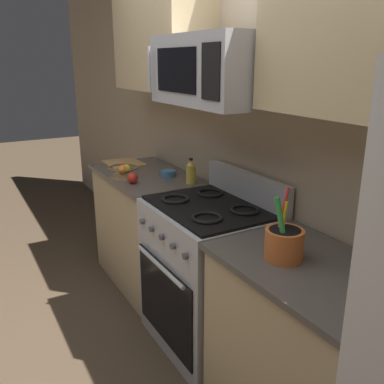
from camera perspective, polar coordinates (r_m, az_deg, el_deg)
The scene contains 14 objects.
ground_plane at distance 2.68m, azimuth -11.07°, elevation -23.32°, with size 16.00×16.00×0.00m, color #473828.
wall_back at distance 2.56m, azimuth 9.47°, elevation 7.47°, with size 8.00×0.10×2.60m, color tan.
counter_left at distance 3.36m, azimuth -5.98°, elevation -4.96°, with size 1.02×0.60×0.91m.
range_oven at distance 2.63m, azimuth 2.22°, elevation -11.14°, with size 0.76×0.64×1.09m.
counter_right at distance 2.11m, azimuth 14.95°, elevation -20.60°, with size 0.87×0.60×0.91m.
microwave at distance 2.33m, azimuth 3.14°, elevation 16.26°, with size 0.77×0.44×0.36m.
upper_cabinets_left at distance 3.18m, azimuth -4.26°, elevation 19.58°, with size 1.01×0.34×0.66m.
upper_cabinets_right at distance 1.79m, azimuth 22.44°, elevation 20.01°, with size 0.86×0.34×0.66m.
utensil_crock at distance 1.86m, azimuth 12.42°, elevation -6.77°, with size 0.17×0.17×0.31m.
fruit_basket at distance 3.14m, azimuth -9.32°, elevation 2.86°, with size 0.22×0.22×0.10m.
apple_loose at distance 2.96m, azimuth -8.10°, elevation 1.88°, with size 0.08×0.08×0.08m, color red.
cutting_board at distance 3.52m, azimuth -9.28°, elevation 3.86°, with size 0.32×0.28×0.02m, color tan.
bottle_oil at distance 2.92m, azimuth -0.15°, elevation 2.73°, with size 0.07×0.07×0.18m.
prep_bowl at distance 3.13m, azimuth -3.28°, elevation 2.60°, with size 0.12×0.12×0.04m.
Camera 1 is at (1.95, -0.58, 1.74)m, focal length 39.15 mm.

